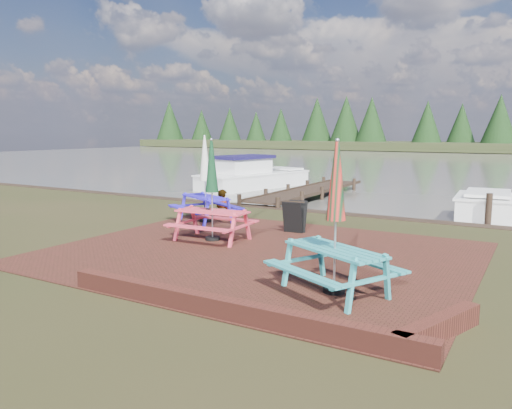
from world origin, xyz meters
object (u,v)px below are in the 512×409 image
object	(u,v)px
picnic_table_red	(212,206)
jetty	(307,191)
chalkboard	(295,217)
picnic_table_blue	(205,192)
person	(223,190)
boat_jetty	(252,178)
picnic_table_teal	(335,241)

from	to	relation	value
picnic_table_red	jetty	world-z (taller)	picnic_table_red
chalkboard	picnic_table_blue	bearing A→B (deg)	174.15
jetty	picnic_table_red	bearing A→B (deg)	-79.27
person	chalkboard	bearing A→B (deg)	169.01
picnic_table_red	jetty	distance (m)	9.92
chalkboard	person	world-z (taller)	person
person	boat_jetty	bearing A→B (deg)	-52.33
picnic_table_blue	picnic_table_teal	bearing A→B (deg)	-9.22
jetty	boat_jetty	xyz separation A→B (m)	(-4.02, 2.04, 0.24)
person	picnic_table_teal	bearing A→B (deg)	149.78
jetty	picnic_table_teal	bearing A→B (deg)	-63.69
picnic_table_red	person	world-z (taller)	picnic_table_red
boat_jetty	person	world-z (taller)	person
picnic_table_blue	boat_jetty	xyz separation A→B (m)	(-4.20, 9.77, -0.54)
picnic_table_teal	jetty	bearing A→B (deg)	142.99
chalkboard	jetty	size ratio (longest dim) A/B	0.09
jetty	chalkboard	bearing A→B (deg)	-67.91
picnic_table_red	chalkboard	distance (m)	2.36
picnic_table_red	boat_jetty	distance (m)	13.15
picnic_table_red	picnic_table_blue	world-z (taller)	picnic_table_blue
picnic_table_red	chalkboard	world-z (taller)	picnic_table_red
boat_jetty	person	xyz separation A→B (m)	(3.92, -8.43, 0.46)
picnic_table_teal	boat_jetty	world-z (taller)	picnic_table_teal
picnic_table_red	picnic_table_blue	bearing A→B (deg)	126.47
chalkboard	boat_jetty	world-z (taller)	boat_jetty
chalkboard	jetty	bearing A→B (deg)	108.18
picnic_table_blue	person	world-z (taller)	picnic_table_blue
chalkboard	person	xyz separation A→B (m)	(-3.28, 1.44, 0.37)
picnic_table_blue	chalkboard	xyz separation A→B (m)	(2.99, -0.10, -0.45)
picnic_table_blue	chalkboard	bearing A→B (deg)	25.51
chalkboard	person	size ratio (longest dim) A/B	0.52
jetty	person	xyz separation A→B (m)	(-0.10, -6.39, 0.70)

